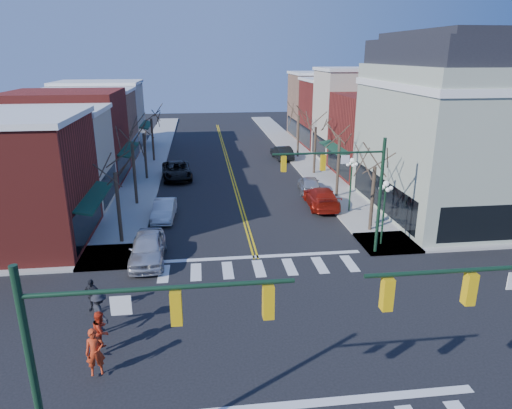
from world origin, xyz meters
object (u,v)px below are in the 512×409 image
object	(u,v)px
lamppost_corner	(385,202)
pedestrian_dark_b	(100,312)
pedestrian_red_b	(101,331)
lamppost_midblock	(351,176)
pedestrian_dark_a	(92,295)
victorian_corner	(465,126)
car_left_mid	(164,210)
car_left_near	(148,248)
car_left_far	(177,171)
car_right_near	(321,197)
car_right_far	(282,152)
car_right_mid	(309,184)
pedestrian_red_a	(95,352)

from	to	relation	value
lamppost_corner	pedestrian_dark_b	size ratio (longest dim) A/B	2.37
pedestrian_red_b	lamppost_midblock	bearing A→B (deg)	-38.19
lamppost_corner	pedestrian_dark_a	xyz separation A→B (m)	(-16.63, -5.99, -2.00)
victorian_corner	pedestrian_dark_b	distance (m)	28.40
pedestrian_dark_b	car_left_mid	bearing A→B (deg)	-42.74
car_left_near	car_left_far	distance (m)	18.97
pedestrian_red_b	lamppost_corner	bearing A→B (deg)	-52.85
car_left_far	car_left_near	bearing A→B (deg)	-98.44
car_left_mid	car_right_near	world-z (taller)	car_right_near
car_left_near	car_right_far	size ratio (longest dim) A/B	1.05
car_left_near	car_left_far	size ratio (longest dim) A/B	0.85
car_left_near	pedestrian_dark_b	world-z (taller)	pedestrian_dark_b
lamppost_corner	car_right_far	world-z (taller)	lamppost_corner
lamppost_midblock	pedestrian_dark_a	bearing A→B (deg)	-143.08
pedestrian_red_b	pedestrian_dark_b	world-z (taller)	pedestrian_dark_b
car_left_far	car_left_mid	bearing A→B (deg)	-97.95
lamppost_corner	car_left_near	xyz separation A→B (m)	(-14.60, -0.50, -2.11)
car_right_mid	pedestrian_red_b	size ratio (longest dim) A/B	2.52
car_left_mid	pedestrian_dark_b	bearing A→B (deg)	-94.02
lamppost_corner	car_right_mid	xyz separation A→B (m)	(-1.80, 12.18, -2.21)
car_left_near	pedestrian_red_b	size ratio (longest dim) A/B	2.83
car_left_near	car_right_mid	bearing A→B (deg)	43.77
car_right_mid	lamppost_midblock	bearing A→B (deg)	114.21
car_left_far	lamppost_corner	bearing A→B (deg)	-59.09
pedestrian_red_a	lamppost_corner	bearing A→B (deg)	21.92
pedestrian_red_a	pedestrian_red_b	world-z (taller)	pedestrian_red_a
car_left_near	car_left_mid	world-z (taller)	car_left_near
lamppost_midblock	car_right_far	distance (m)	19.62
car_left_near	pedestrian_dark_a	bearing A→B (deg)	-111.25
lamppost_corner	car_left_far	xyz separation A→B (m)	(-13.67, 18.44, -2.14)
car_left_far	pedestrian_red_a	distance (m)	29.23
pedestrian_dark_a	lamppost_midblock	bearing A→B (deg)	56.45
car_left_mid	car_left_far	bearing A→B (deg)	90.61
car_right_far	victorian_corner	bearing A→B (deg)	110.63
car_left_mid	car_right_far	size ratio (longest dim) A/B	0.91
lamppost_corner	car_left_near	bearing A→B (deg)	-178.04
lamppost_corner	car_left_near	distance (m)	14.76
pedestrian_red_b	pedestrian_dark_a	size ratio (longest dim) A/B	1.08
car_right_mid	lamppost_corner	bearing A→B (deg)	105.04
lamppost_midblock	car_left_near	xyz separation A→B (m)	(-14.60, -7.00, -2.11)
car_left_near	lamppost_corner	bearing A→B (deg)	1.00
lamppost_midblock	pedestrian_dark_b	size ratio (longest dim) A/B	2.37
car_right_far	pedestrian_dark_a	xyz separation A→B (m)	(-14.83, -31.91, 0.18)
victorian_corner	car_right_mid	world-z (taller)	victorian_corner
car_left_mid	lamppost_midblock	bearing A→B (deg)	1.65
car_right_near	pedestrian_dark_b	world-z (taller)	pedestrian_dark_b
car_right_mid	car_right_far	size ratio (longest dim) A/B	0.93
lamppost_midblock	pedestrian_red_a	world-z (taller)	lamppost_midblock
car_left_near	car_left_mid	size ratio (longest dim) A/B	1.15
lamppost_midblock	car_left_mid	xyz separation A→B (m)	(-14.14, 0.31, -2.25)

